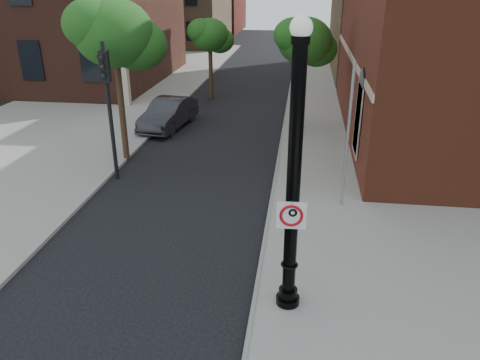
# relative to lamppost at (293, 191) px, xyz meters

# --- Properties ---
(ground) EXTENTS (120.00, 120.00, 0.00)m
(ground) POSITION_rel_lamppost_xyz_m (-2.80, -0.53, -2.88)
(ground) COLOR black
(ground) RESTS_ON ground
(sidewalk_right) EXTENTS (8.00, 60.00, 0.12)m
(sidewalk_right) POSITION_rel_lamppost_xyz_m (3.20, 9.47, -2.82)
(sidewalk_right) COLOR gray
(sidewalk_right) RESTS_ON ground
(sidewalk_left) EXTENTS (10.00, 50.00, 0.12)m
(sidewalk_left) POSITION_rel_lamppost_xyz_m (-11.80, 17.47, -2.82)
(sidewalk_left) COLOR gray
(sidewalk_left) RESTS_ON ground
(curb_edge) EXTENTS (0.10, 60.00, 0.14)m
(curb_edge) POSITION_rel_lamppost_xyz_m (-0.75, 9.47, -2.81)
(curb_edge) COLOR gray
(curb_edge) RESTS_ON ground
(lamppost) EXTENTS (0.53, 0.53, 6.23)m
(lamppost) POSITION_rel_lamppost_xyz_m (0.00, 0.00, 0.00)
(lamppost) COLOR black
(lamppost) RESTS_ON ground
(no_parking_sign) EXTENTS (0.61, 0.08, 0.61)m
(no_parking_sign) POSITION_rel_lamppost_xyz_m (-0.01, -0.16, -0.46)
(no_parking_sign) COLOR white
(no_parking_sign) RESTS_ON ground
(parked_car) EXTENTS (2.11, 4.48, 1.42)m
(parked_car) POSITION_rel_lamppost_xyz_m (-6.35, 12.93, -2.17)
(parked_car) COLOR #2A292E
(parked_car) RESTS_ON ground
(traffic_signal_left) EXTENTS (0.35, 0.42, 4.90)m
(traffic_signal_left) POSITION_rel_lamppost_xyz_m (-6.53, 6.48, 0.42)
(traffic_signal_left) COLOR black
(traffic_signal_left) RESTS_ON ground
(traffic_signal_right) EXTENTS (0.35, 0.42, 5.00)m
(traffic_signal_right) POSITION_rel_lamppost_xyz_m (-0.05, 6.40, 0.49)
(traffic_signal_right) COLOR black
(traffic_signal_right) RESTS_ON ground
(utility_pole) EXTENTS (0.09, 0.09, 4.63)m
(utility_pole) POSITION_rel_lamppost_xyz_m (1.50, 5.17, -0.57)
(utility_pole) COLOR #999999
(utility_pole) RESTS_ON ground
(street_tree_a) EXTENTS (3.44, 3.11, 6.20)m
(street_tree_a) POSITION_rel_lamppost_xyz_m (-6.80, 8.38, 2.02)
(street_tree_a) COLOR #321F14
(street_tree_a) RESTS_ON ground
(street_tree_b) EXTENTS (2.60, 2.35, 4.69)m
(street_tree_b) POSITION_rel_lamppost_xyz_m (-5.37, 19.00, 0.81)
(street_tree_b) COLOR #321F14
(street_tree_b) RESTS_ON ground
(street_tree_c) EXTENTS (2.91, 2.63, 5.24)m
(street_tree_c) POSITION_rel_lamppost_xyz_m (0.09, 13.32, 1.25)
(street_tree_c) COLOR #321F14
(street_tree_c) RESTS_ON ground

